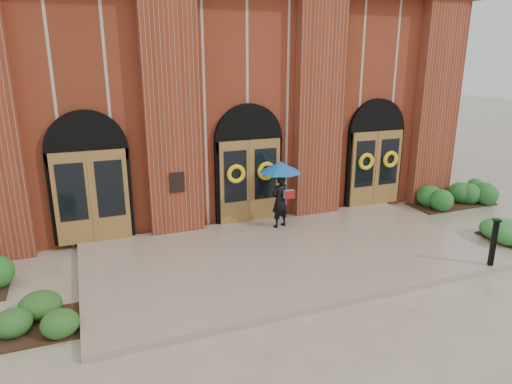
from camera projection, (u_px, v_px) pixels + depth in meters
name	position (u px, v px, depth m)	size (l,w,h in m)	color
ground	(288.00, 260.00, 11.67)	(90.00, 90.00, 0.00)	gray
landing	(285.00, 255.00, 11.78)	(10.00, 5.30, 0.15)	gray
church_building	(197.00, 95.00, 18.52)	(16.20, 12.53, 7.00)	maroon
man_with_umbrella	(280.00, 182.00, 13.15)	(1.53, 1.53, 1.98)	black
metal_post	(494.00, 241.00, 10.85)	(0.20, 0.20, 1.17)	black
hedge_wall_right	(452.00, 195.00, 15.94)	(2.73, 1.09, 0.70)	#1E5620
hedge_front_left	(40.00, 316.00, 8.69)	(1.34, 1.15, 0.47)	#214819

